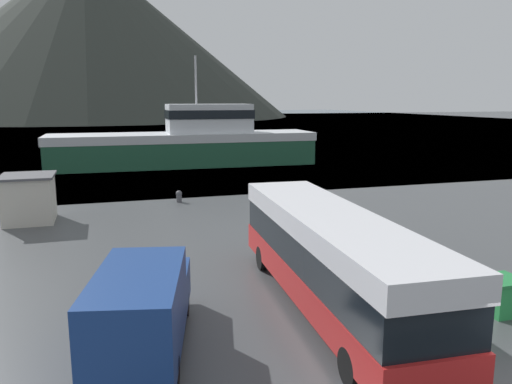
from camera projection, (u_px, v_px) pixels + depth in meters
The scene contains 8 objects.
water_surface at pixel (132, 121), 146.78m from camera, with size 240.00×240.00×0.00m, color #475B6B.
hill_backdrop at pixel (88, 34), 179.50m from camera, with size 143.54×143.54×58.43m, color #2D332D.
tour_bus at pixel (330, 255), 15.34m from camera, with size 3.17×11.81×3.09m.
delivery_van at pixel (143, 307), 12.71m from camera, with size 3.32×6.39×2.38m.
fishing_boat at pixel (188, 142), 48.83m from camera, with size 25.67×6.20×10.53m.
storage_bin at pixel (502, 295), 15.26m from camera, with size 1.15×1.15×1.11m.
dock_kiosk at pixel (29, 198), 26.46m from camera, with size 2.70×2.92×2.54m.
mooring_bollard at pixel (179, 196), 31.68m from camera, with size 0.39×0.39×0.75m.
Camera 1 is at (-8.34, -7.45, 6.49)m, focal length 35.00 mm.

